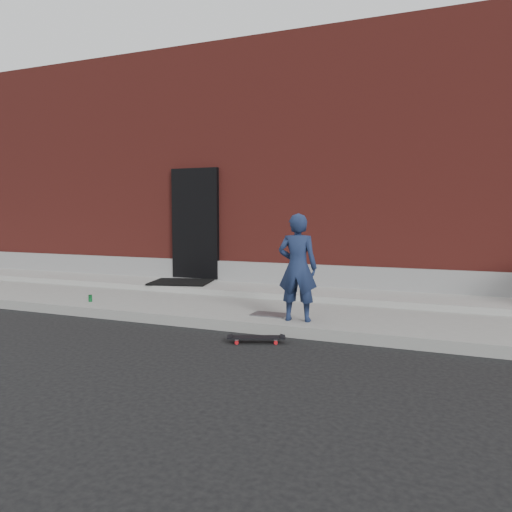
% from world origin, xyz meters
% --- Properties ---
extents(ground, '(80.00, 80.00, 0.00)m').
position_xyz_m(ground, '(0.00, 0.00, 0.00)').
color(ground, black).
rests_on(ground, ground).
extents(sidewalk, '(20.00, 3.00, 0.15)m').
position_xyz_m(sidewalk, '(0.00, 1.50, 0.07)').
color(sidewalk, gray).
rests_on(sidewalk, ground).
extents(apron, '(20.00, 1.20, 0.10)m').
position_xyz_m(apron, '(0.00, 2.40, 0.20)').
color(apron, gray).
rests_on(apron, sidewalk).
extents(building, '(20.00, 8.10, 5.00)m').
position_xyz_m(building, '(-0.00, 6.99, 2.50)').
color(building, maroon).
rests_on(building, ground).
extents(child, '(0.57, 0.41, 1.46)m').
position_xyz_m(child, '(0.43, 0.37, 0.88)').
color(child, '#192546').
rests_on(child, sidewalk).
extents(skateboard, '(0.71, 0.43, 0.08)m').
position_xyz_m(skateboard, '(0.15, -0.40, 0.06)').
color(skateboard, red).
rests_on(skateboard, ground).
extents(soda_can, '(0.07, 0.07, 0.11)m').
position_xyz_m(soda_can, '(-3.18, 0.45, 0.21)').
color(soda_can, '#187837').
rests_on(soda_can, sidewalk).
extents(doormat, '(1.31, 1.15, 0.03)m').
position_xyz_m(doormat, '(-2.59, 2.33, 0.27)').
color(doormat, black).
rests_on(doormat, apron).
extents(utility_plate, '(0.51, 0.33, 0.02)m').
position_xyz_m(utility_plate, '(-0.05, 0.58, 0.16)').
color(utility_plate, '#5B5B60').
rests_on(utility_plate, sidewalk).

